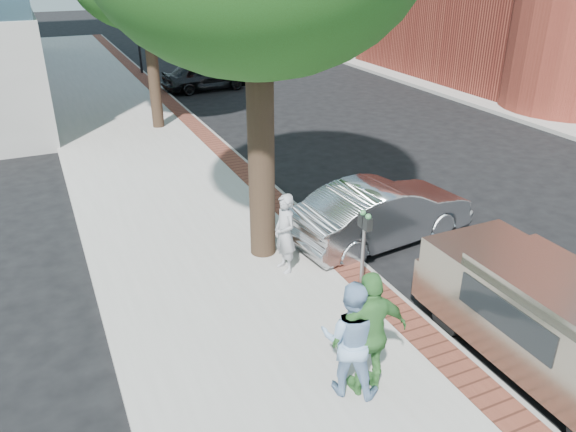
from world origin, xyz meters
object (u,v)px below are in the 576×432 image
parking_meter (364,233)px  van (546,318)px  person_officer (351,338)px  sedan_silver (382,212)px  person_gray (285,233)px  bg_car (205,76)px  person_green (370,334)px

parking_meter → van: size_ratio=0.33×
person_officer → sedan_silver: size_ratio=0.42×
parking_meter → sedan_silver: 2.16m
person_gray → bg_car: (3.39, 16.43, -0.29)m
person_officer → sedan_silver: 4.98m
person_gray → person_officer: bearing=-14.0°
bg_car → van: van is taller
person_gray → person_green: size_ratio=0.84×
person_gray → parking_meter: bearing=42.2°
sedan_silver → person_officer: bearing=134.5°
person_officer → person_green: size_ratio=0.93×
person_green → van: 2.80m
parking_meter → sedan_silver: (1.43, 1.53, -0.52)m
parking_meter → person_green: bearing=-119.9°
parking_meter → bg_car: parking_meter is taller
sedan_silver → bg_car: 15.96m
van → person_officer: bearing=167.8°
person_green → bg_car: bearing=-97.2°
person_green → parking_meter: bearing=-116.6°
person_green → bg_car: size_ratio=0.49×
parking_meter → bg_car: 17.63m
person_gray → person_green: person_green is taller
person_green → van: size_ratio=0.43×
person_officer → van: size_ratio=0.40×
person_officer → person_green: person_green is taller
person_gray → sedan_silver: bearing=96.1°
parking_meter → person_officer: (-1.66, -2.36, -0.17)m
bg_car → person_gray: bearing=163.7°
person_green → sedan_silver: 4.92m
parking_meter → van: (1.33, -3.00, -0.31)m
parking_meter → van: bearing=-66.1°
person_officer → bg_car: (3.93, 19.83, -0.38)m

